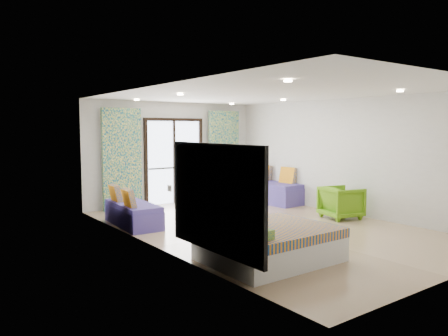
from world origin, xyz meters
TOP-DOWN VIEW (x-y plane):
  - floor at (0.00, 0.00)m, footprint 5.00×7.50m
  - ceiling at (0.00, 0.00)m, footprint 5.00×7.50m
  - wall_back at (0.00, 3.75)m, footprint 5.00×0.01m
  - wall_left at (-2.50, 0.00)m, footprint 0.01×7.50m
  - wall_right at (2.50, 0.00)m, footprint 0.01×7.50m
  - balcony_door at (0.00, 3.72)m, footprint 1.76×0.08m
  - balcony_rail at (0.00, 3.73)m, footprint 1.52×0.03m
  - curtain_left at (-1.55, 3.57)m, footprint 1.00×0.10m
  - curtain_right at (1.55, 3.57)m, footprint 1.00×0.10m
  - downlight_a at (-1.40, -2.00)m, footprint 0.12×0.12m
  - downlight_b at (1.40, -2.00)m, footprint 0.12×0.12m
  - downlight_c at (-1.40, 1.00)m, footprint 0.12×0.12m
  - downlight_d at (1.40, 1.00)m, footprint 0.12×0.12m
  - downlight_e at (-1.40, 3.00)m, footprint 0.12×0.12m
  - downlight_f at (1.40, 3.00)m, footprint 0.12×0.12m
  - headboard at (-2.46, -1.70)m, footprint 0.06×2.10m
  - switch_plate at (-2.47, -0.45)m, footprint 0.02×0.10m
  - bed at (-1.48, -1.70)m, footprint 1.87×1.52m
  - daybed_left at (-2.12, 1.77)m, footprint 0.75×1.72m
  - daybed_right at (2.12, 2.27)m, footprint 0.88×2.02m
  - coffee_table at (0.18, 2.43)m, footprint 0.77×0.77m
  - vase at (0.14, 2.38)m, footprint 0.20×0.21m
  - armchair at (1.94, -0.33)m, footprint 0.87×0.91m

SIDE VIEW (x-z plane):
  - floor at x=0.00m, z-range -0.01..0.01m
  - daybed_left at x=-2.12m, z-range -0.16..0.67m
  - bed at x=-1.48m, z-range -0.05..0.59m
  - daybed_right at x=2.12m, z-range -0.18..0.79m
  - coffee_table at x=0.18m, z-range 0.01..0.68m
  - armchair at x=1.94m, z-range 0.00..0.79m
  - vase at x=0.14m, z-range 0.39..0.58m
  - balcony_rail at x=0.00m, z-range 0.93..0.97m
  - headboard at x=-2.46m, z-range 0.30..1.80m
  - switch_plate at x=-2.47m, z-range 1.00..1.10m
  - curtain_left at x=-1.55m, z-range 0.00..2.50m
  - curtain_right at x=1.55m, z-range 0.00..2.50m
  - balcony_door at x=0.00m, z-range 0.12..2.40m
  - wall_back at x=0.00m, z-range 0.00..2.70m
  - wall_left at x=-2.50m, z-range 0.00..2.70m
  - wall_right at x=2.50m, z-range 0.00..2.70m
  - downlight_a at x=-1.40m, z-range 2.66..2.68m
  - downlight_b at x=1.40m, z-range 2.66..2.68m
  - downlight_c at x=-1.40m, z-range 2.66..2.68m
  - downlight_d at x=1.40m, z-range 2.66..2.68m
  - downlight_e at x=-1.40m, z-range 2.66..2.68m
  - downlight_f at x=1.40m, z-range 2.66..2.68m
  - ceiling at x=0.00m, z-range 2.70..2.71m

